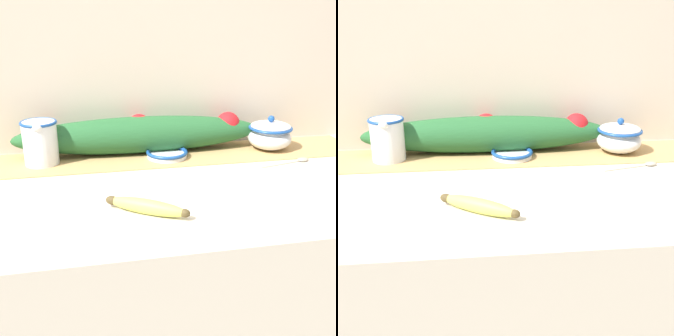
% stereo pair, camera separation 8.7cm
% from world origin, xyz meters
% --- Properties ---
extents(back_wall, '(2.23, 0.04, 2.40)m').
position_xyz_m(back_wall, '(0.00, 0.34, 1.20)').
color(back_wall, beige).
rests_on(back_wall, ground_plane).
extents(table_runner, '(1.31, 0.20, 0.00)m').
position_xyz_m(table_runner, '(0.00, 0.21, 0.94)').
color(table_runner, tan).
rests_on(table_runner, countertop).
extents(cream_pitcher, '(0.10, 0.12, 0.12)m').
position_xyz_m(cream_pitcher, '(-0.28, 0.21, 1.01)').
color(cream_pitcher, white).
rests_on(cream_pitcher, countertop).
extents(sugar_bowl, '(0.13, 0.13, 0.10)m').
position_xyz_m(sugar_bowl, '(0.39, 0.21, 0.99)').
color(sugar_bowl, white).
rests_on(sugar_bowl, countertop).
extents(small_dish, '(0.12, 0.12, 0.02)m').
position_xyz_m(small_dish, '(0.07, 0.19, 0.95)').
color(small_dish, white).
rests_on(small_dish, countertop).
extents(banana, '(0.17, 0.13, 0.03)m').
position_xyz_m(banana, '(-0.04, -0.15, 0.96)').
color(banana, '#CCD156').
rests_on(banana, countertop).
extents(spoon, '(0.16, 0.05, 0.01)m').
position_xyz_m(spoon, '(0.43, 0.09, 0.94)').
color(spoon, '#A89E89').
rests_on(spoon, countertop).
extents(poinsettia_garland, '(0.73, 0.12, 0.11)m').
position_xyz_m(poinsettia_garland, '(0.00, 0.26, 1.00)').
color(poinsettia_garland, '#235B2D').
rests_on(poinsettia_garland, countertop).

